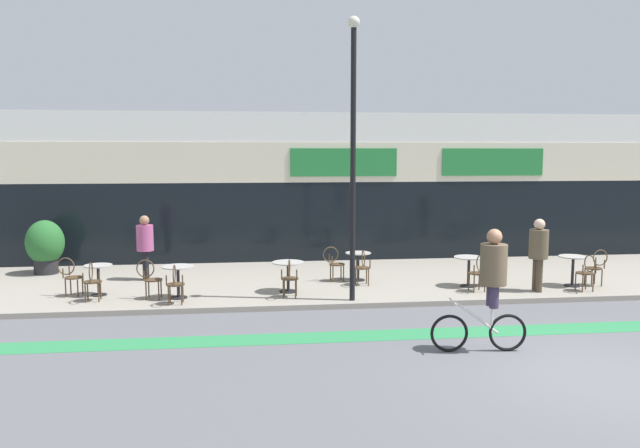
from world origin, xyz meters
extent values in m
plane|color=#5B5B60|center=(0.00, 0.00, 0.00)|extent=(120.00, 120.00, 0.00)
cube|color=gray|center=(0.00, 7.25, 0.06)|extent=(40.00, 5.50, 0.12)
cube|color=silver|center=(0.00, 12.00, 2.31)|extent=(40.00, 4.00, 4.62)
cube|color=black|center=(0.00, 10.03, 1.32)|extent=(38.80, 0.10, 2.40)
cube|color=beige|center=(0.00, 10.05, 3.12)|extent=(39.20, 0.14, 1.20)
cube|color=#237A38|center=(-2.34, 9.98, 3.12)|extent=(3.25, 0.08, 0.84)
cube|color=#237A38|center=(2.34, 9.98, 3.12)|extent=(3.25, 0.08, 0.84)
cube|color=#2D844C|center=(0.00, 2.48, 0.00)|extent=(36.00, 0.70, 0.01)
cylinder|color=black|center=(-8.71, 5.99, 0.13)|extent=(0.35, 0.35, 0.02)
cylinder|color=black|center=(-8.71, 5.99, 0.47)|extent=(0.07, 0.07, 0.69)
cylinder|color=#ADA8A3|center=(-8.71, 5.99, 0.82)|extent=(0.64, 0.64, 0.02)
cylinder|color=black|center=(-6.85, 5.49, 0.13)|extent=(0.40, 0.40, 0.02)
cylinder|color=black|center=(-6.85, 5.49, 0.48)|extent=(0.07, 0.07, 0.72)
cylinder|color=#ADA8A3|center=(-6.85, 5.49, 0.85)|extent=(0.72, 0.72, 0.02)
cylinder|color=black|center=(-4.33, 5.83, 0.13)|extent=(0.42, 0.42, 0.02)
cylinder|color=black|center=(-4.33, 5.83, 0.47)|extent=(0.07, 0.07, 0.70)
cylinder|color=#ADA8A3|center=(-4.33, 5.83, 0.83)|extent=(0.76, 0.76, 0.02)
cylinder|color=black|center=(-2.44, 6.94, 0.13)|extent=(0.36, 0.36, 0.02)
cylinder|color=black|center=(-2.44, 6.94, 0.47)|extent=(0.07, 0.07, 0.71)
cylinder|color=#ADA8A3|center=(-2.44, 6.94, 0.84)|extent=(0.66, 0.66, 0.02)
cylinder|color=black|center=(0.15, 5.91, 0.13)|extent=(0.40, 0.40, 0.02)
cylinder|color=black|center=(0.15, 5.91, 0.48)|extent=(0.07, 0.07, 0.72)
cylinder|color=#ADA8A3|center=(0.15, 5.91, 0.85)|extent=(0.73, 0.73, 0.02)
cylinder|color=black|center=(2.72, 5.64, 0.13)|extent=(0.38, 0.38, 0.02)
cylinder|color=black|center=(2.72, 5.64, 0.48)|extent=(0.07, 0.07, 0.73)
cylinder|color=#ADA8A3|center=(2.72, 5.64, 0.86)|extent=(0.70, 0.70, 0.02)
cylinder|color=#4C3823|center=(-8.71, 5.44, 0.56)|extent=(0.43, 0.43, 0.03)
cylinder|color=#4C3823|center=(-8.86, 5.57, 0.33)|extent=(0.03, 0.03, 0.42)
cylinder|color=#4C3823|center=(-8.58, 5.59, 0.33)|extent=(0.03, 0.03, 0.42)
cylinder|color=#4C3823|center=(-8.85, 5.29, 0.33)|extent=(0.03, 0.03, 0.42)
cylinder|color=#4C3823|center=(-8.57, 5.31, 0.33)|extent=(0.03, 0.03, 0.42)
torus|color=#4C3823|center=(-8.70, 5.27, 0.82)|extent=(0.05, 0.41, 0.41)
cylinder|color=#4C3823|center=(-8.87, 5.26, 0.68)|extent=(0.03, 0.03, 0.23)
cylinder|color=#4C3823|center=(-8.53, 5.28, 0.68)|extent=(0.03, 0.03, 0.23)
cylinder|color=#4C3823|center=(-9.26, 5.99, 0.56)|extent=(0.45, 0.45, 0.03)
cylinder|color=#4C3823|center=(-9.11, 6.11, 0.33)|extent=(0.03, 0.03, 0.42)
cylinder|color=#4C3823|center=(-9.15, 5.84, 0.33)|extent=(0.03, 0.03, 0.42)
cylinder|color=#4C3823|center=(-9.38, 6.15, 0.33)|extent=(0.03, 0.03, 0.42)
cylinder|color=#4C3823|center=(-9.42, 5.87, 0.33)|extent=(0.03, 0.03, 0.42)
torus|color=#4C3823|center=(-9.43, 6.02, 0.82)|extent=(0.41, 0.08, 0.41)
cylinder|color=#4C3823|center=(-9.41, 6.19, 0.68)|extent=(0.03, 0.03, 0.23)
cylinder|color=#4C3823|center=(-9.46, 5.85, 0.68)|extent=(0.03, 0.03, 0.23)
cylinder|color=#4C3823|center=(-6.85, 4.94, 0.56)|extent=(0.40, 0.40, 0.03)
cylinder|color=#4C3823|center=(-6.99, 5.08, 0.33)|extent=(0.03, 0.03, 0.42)
cylinder|color=#4C3823|center=(-6.71, 5.08, 0.33)|extent=(0.03, 0.03, 0.42)
cylinder|color=#4C3823|center=(-6.99, 4.80, 0.33)|extent=(0.03, 0.03, 0.42)
cylinder|color=#4C3823|center=(-6.71, 4.80, 0.33)|extent=(0.03, 0.03, 0.42)
torus|color=#4C3823|center=(-6.85, 4.77, 0.82)|extent=(0.03, 0.41, 0.41)
cylinder|color=#4C3823|center=(-7.02, 4.77, 0.68)|extent=(0.03, 0.03, 0.23)
cylinder|color=#4C3823|center=(-6.68, 4.77, 0.68)|extent=(0.03, 0.03, 0.23)
cylinder|color=#4C3823|center=(-7.40, 5.49, 0.56)|extent=(0.42, 0.42, 0.03)
cylinder|color=#4C3823|center=(-7.25, 5.62, 0.33)|extent=(0.03, 0.03, 0.42)
cylinder|color=#4C3823|center=(-7.27, 5.35, 0.33)|extent=(0.03, 0.03, 0.42)
cylinder|color=#4C3823|center=(-7.53, 5.64, 0.33)|extent=(0.03, 0.03, 0.42)
cylinder|color=#4C3823|center=(-7.55, 5.36, 0.33)|extent=(0.03, 0.03, 0.42)
torus|color=#4C3823|center=(-7.57, 5.50, 0.82)|extent=(0.41, 0.05, 0.41)
cylinder|color=#4C3823|center=(-7.56, 5.68, 0.68)|extent=(0.03, 0.03, 0.23)
cylinder|color=#4C3823|center=(-7.58, 5.33, 0.68)|extent=(0.03, 0.03, 0.23)
cylinder|color=#4C3823|center=(-4.33, 5.28, 0.56)|extent=(0.45, 0.45, 0.03)
cylinder|color=#4C3823|center=(-4.44, 5.44, 0.33)|extent=(0.03, 0.03, 0.42)
cylinder|color=#4C3823|center=(-4.17, 5.40, 0.33)|extent=(0.03, 0.03, 0.42)
cylinder|color=#4C3823|center=(-4.49, 5.16, 0.33)|extent=(0.03, 0.03, 0.42)
cylinder|color=#4C3823|center=(-4.21, 5.12, 0.33)|extent=(0.03, 0.03, 0.42)
torus|color=#4C3823|center=(-4.35, 5.11, 0.82)|extent=(0.09, 0.41, 0.41)
cylinder|color=#4C3823|center=(-4.52, 5.14, 0.68)|extent=(0.03, 0.03, 0.23)
cylinder|color=#4C3823|center=(-4.18, 5.09, 0.68)|extent=(0.03, 0.03, 0.23)
cylinder|color=#4C3823|center=(-2.44, 6.39, 0.56)|extent=(0.41, 0.41, 0.03)
cylinder|color=#4C3823|center=(-2.58, 6.53, 0.33)|extent=(0.03, 0.03, 0.42)
cylinder|color=#4C3823|center=(-2.30, 6.53, 0.33)|extent=(0.03, 0.03, 0.42)
cylinder|color=#4C3823|center=(-2.58, 6.25, 0.33)|extent=(0.03, 0.03, 0.42)
cylinder|color=#4C3823|center=(-2.30, 6.25, 0.33)|extent=(0.03, 0.03, 0.42)
torus|color=#4C3823|center=(-2.44, 6.22, 0.82)|extent=(0.04, 0.41, 0.41)
cylinder|color=#4C3823|center=(-2.61, 6.22, 0.68)|extent=(0.03, 0.03, 0.23)
cylinder|color=#4C3823|center=(-2.27, 6.22, 0.68)|extent=(0.03, 0.03, 0.23)
cylinder|color=#4C3823|center=(-2.99, 6.94, 0.56)|extent=(0.43, 0.43, 0.03)
cylinder|color=#4C3823|center=(-2.86, 7.09, 0.33)|extent=(0.03, 0.03, 0.42)
cylinder|color=#4C3823|center=(-2.84, 6.81, 0.33)|extent=(0.03, 0.03, 0.42)
cylinder|color=#4C3823|center=(-3.14, 7.07, 0.33)|extent=(0.03, 0.03, 0.42)
cylinder|color=#4C3823|center=(-3.12, 6.79, 0.33)|extent=(0.03, 0.03, 0.42)
torus|color=#4C3823|center=(-3.16, 6.93, 0.82)|extent=(0.41, 0.06, 0.41)
cylinder|color=#4C3823|center=(-3.17, 7.10, 0.68)|extent=(0.03, 0.03, 0.23)
cylinder|color=#4C3823|center=(-3.15, 6.76, 0.68)|extent=(0.03, 0.03, 0.23)
cylinder|color=#4C3823|center=(0.15, 5.36, 0.56)|extent=(0.44, 0.44, 0.03)
cylinder|color=#4C3823|center=(-0.01, 5.48, 0.33)|extent=(0.03, 0.03, 0.42)
cylinder|color=#4C3823|center=(0.27, 5.51, 0.33)|extent=(0.03, 0.03, 0.42)
cylinder|color=#4C3823|center=(0.02, 5.20, 0.33)|extent=(0.03, 0.03, 0.42)
cylinder|color=#4C3823|center=(0.30, 5.24, 0.33)|extent=(0.03, 0.03, 0.42)
torus|color=#4C3823|center=(0.17, 5.19, 0.82)|extent=(0.08, 0.41, 0.41)
cylinder|color=#4C3823|center=(0.00, 5.17, 0.68)|extent=(0.03, 0.03, 0.23)
cylinder|color=#4C3823|center=(0.34, 5.21, 0.68)|extent=(0.03, 0.03, 0.23)
cylinder|color=#4C3823|center=(0.70, 5.91, 0.56)|extent=(0.41, 0.41, 0.03)
cylinder|color=#4C3823|center=(0.55, 5.77, 0.33)|extent=(0.03, 0.03, 0.42)
cylinder|color=#4C3823|center=(0.56, 6.05, 0.33)|extent=(0.03, 0.03, 0.42)
cylinder|color=#4C3823|center=(0.83, 5.77, 0.33)|extent=(0.03, 0.03, 0.42)
cylinder|color=#4C3823|center=(0.84, 6.05, 0.33)|extent=(0.03, 0.03, 0.42)
torus|color=#4C3823|center=(0.87, 5.91, 0.82)|extent=(0.41, 0.04, 0.41)
cylinder|color=#4C3823|center=(0.86, 5.73, 0.68)|extent=(0.03, 0.03, 0.23)
cylinder|color=#4C3823|center=(0.87, 6.08, 0.68)|extent=(0.03, 0.03, 0.23)
cylinder|color=#4C3823|center=(2.72, 5.09, 0.56)|extent=(0.43, 0.43, 0.03)
cylinder|color=#4C3823|center=(2.57, 5.22, 0.33)|extent=(0.03, 0.03, 0.42)
cylinder|color=#4C3823|center=(2.85, 5.24, 0.33)|extent=(0.03, 0.03, 0.42)
cylinder|color=#4C3823|center=(2.59, 4.94, 0.33)|extent=(0.03, 0.03, 0.42)
cylinder|color=#4C3823|center=(2.87, 4.96, 0.33)|extent=(0.03, 0.03, 0.42)
torus|color=#4C3823|center=(2.73, 4.92, 0.82)|extent=(0.06, 0.41, 0.41)
cylinder|color=#4C3823|center=(2.56, 4.90, 0.68)|extent=(0.03, 0.03, 0.23)
cylinder|color=#4C3823|center=(2.90, 4.93, 0.68)|extent=(0.03, 0.03, 0.23)
cylinder|color=#4C3823|center=(3.27, 5.64, 0.56)|extent=(0.43, 0.43, 0.03)
cylinder|color=#4C3823|center=(3.14, 5.49, 0.33)|extent=(0.03, 0.03, 0.42)
cylinder|color=#4C3823|center=(3.12, 5.77, 0.33)|extent=(0.03, 0.03, 0.42)
cylinder|color=#4C3823|center=(3.42, 5.51, 0.33)|extent=(0.03, 0.03, 0.42)
cylinder|color=#4C3823|center=(3.40, 5.79, 0.33)|extent=(0.03, 0.03, 0.42)
torus|color=#4C3823|center=(3.44, 5.65, 0.82)|extent=(0.41, 0.06, 0.41)
cylinder|color=#4C3823|center=(3.45, 5.48, 0.68)|extent=(0.03, 0.03, 0.23)
cylinder|color=#4C3823|center=(3.42, 5.82, 0.68)|extent=(0.03, 0.03, 0.23)
cylinder|color=#232326|center=(-10.75, 8.86, 0.34)|extent=(0.63, 0.63, 0.44)
ellipsoid|color=#28662D|center=(-10.75, 8.86, 0.98)|extent=(1.01, 1.01, 1.21)
cylinder|color=black|center=(-2.96, 4.83, 3.11)|extent=(0.12, 0.12, 5.99)
sphere|color=beige|center=(-2.96, 4.83, 6.18)|extent=(0.26, 0.26, 0.26)
torus|color=black|center=(-1.86, 1.39, 0.33)|extent=(0.66, 0.11, 0.66)
torus|color=black|center=(-0.84, 1.31, 0.33)|extent=(0.66, 0.11, 0.66)
cylinder|color=silver|center=(-1.40, 1.35, 0.61)|extent=(0.79, 0.11, 0.59)
cylinder|color=silver|center=(-1.13, 1.33, 0.56)|extent=(0.04, 0.04, 0.46)
cylinder|color=silver|center=(-1.81, 1.38, 0.89)|extent=(0.07, 0.48, 0.03)
cylinder|color=#382D47|center=(-1.14, 1.24, 0.98)|extent=(0.17, 0.17, 0.38)
cylinder|color=#382D47|center=(-1.12, 1.42, 0.98)|extent=(0.17, 0.17, 0.38)
cylinder|color=brown|center=(-1.13, 1.33, 1.52)|extent=(0.49, 0.49, 0.70)
sphere|color=#9E7051|center=(-1.13, 1.33, 2.00)|extent=(0.26, 0.26, 0.26)
cylinder|color=#4C3D2D|center=(1.58, 5.27, 0.52)|extent=(0.16, 0.16, 0.79)
cylinder|color=#4C3D2D|center=(1.58, 5.10, 0.52)|extent=(0.16, 0.16, 0.79)
cylinder|color=brown|center=(1.58, 5.19, 1.26)|extent=(0.46, 0.46, 0.69)
sphere|color=beige|center=(1.58, 5.19, 1.73)|extent=(0.26, 0.26, 0.26)
cylinder|color=black|center=(-7.89, 7.61, 0.50)|extent=(0.18, 0.18, 0.77)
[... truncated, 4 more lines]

